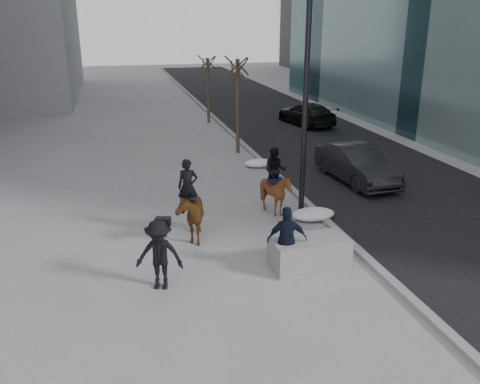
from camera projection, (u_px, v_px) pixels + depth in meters
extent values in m
plane|color=gray|center=(251.00, 258.00, 13.87)|extent=(120.00, 120.00, 0.00)
cube|color=black|center=(335.00, 152.00, 24.65)|extent=(8.00, 90.00, 0.01)
cube|color=gray|center=(256.00, 156.00, 23.71)|extent=(0.25, 90.00, 0.12)
cube|color=gray|center=(309.00, 253.00, 13.25)|extent=(2.04, 1.08, 0.80)
imported|color=black|center=(356.00, 164.00, 20.04)|extent=(1.85, 4.50, 1.45)
imported|color=black|center=(307.00, 114.00, 30.75)|extent=(2.63, 4.85, 1.33)
imported|color=#4A2D0E|center=(190.00, 213.00, 14.88)|extent=(1.04, 1.91, 1.55)
imported|color=black|center=(188.00, 187.00, 14.76)|extent=(0.63, 0.45, 1.62)
cube|color=#0F103A|center=(188.00, 198.00, 14.87)|extent=(0.54, 0.61, 0.06)
imported|color=#4D2C0F|center=(276.00, 193.00, 16.71)|extent=(1.62, 1.70, 1.47)
imported|color=black|center=(275.00, 170.00, 16.61)|extent=(0.91, 0.83, 1.53)
cube|color=#100E35|center=(275.00, 180.00, 16.71)|extent=(0.67, 0.71, 0.06)
imported|color=black|center=(287.00, 239.00, 12.90)|extent=(1.08, 0.58, 1.75)
cylinder|color=#C3530B|center=(279.00, 222.00, 13.30)|extent=(0.04, 0.18, 0.07)
imported|color=black|center=(159.00, 255.00, 12.06)|extent=(1.28, 0.97, 1.75)
cube|color=black|center=(163.00, 222.00, 12.08)|extent=(0.41, 0.32, 0.20)
cylinder|color=black|center=(307.00, 76.00, 15.78)|extent=(0.18, 0.18, 9.00)
ellipsoid|color=white|center=(313.00, 214.00, 16.44)|extent=(1.42, 0.90, 0.36)
ellipsoid|color=white|center=(259.00, 163.00, 22.23)|extent=(1.30, 0.82, 0.33)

